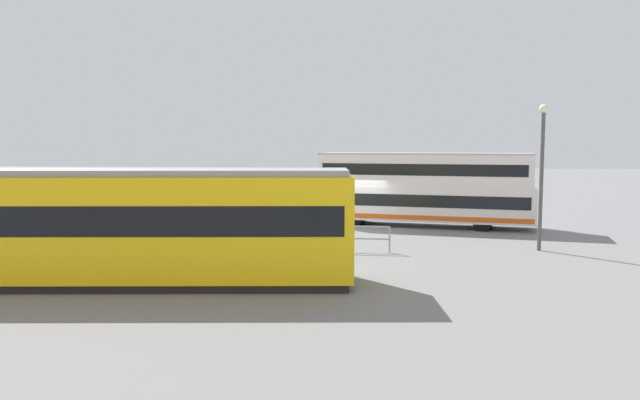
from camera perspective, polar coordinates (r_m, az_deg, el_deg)
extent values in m
plane|color=slate|center=(31.19, 4.00, -2.72)|extent=(160.00, 160.00, 0.00)
cube|color=white|center=(32.26, 9.85, -0.28)|extent=(11.71, 4.58, 1.80)
cube|color=white|center=(32.14, 9.90, 2.81)|extent=(11.36, 4.42, 1.69)
cube|color=black|center=(32.24, 9.86, 0.10)|extent=(11.15, 4.50, 0.64)
cube|color=black|center=(32.13, 9.90, 2.96)|extent=(10.80, 4.34, 0.60)
cube|color=#D85919|center=(32.33, 9.83, -1.43)|extent=(11.49, 4.58, 0.24)
cube|color=#B2B2B7|center=(32.11, 9.93, 4.40)|extent=(11.36, 4.42, 0.10)
cylinder|color=black|center=(32.95, 3.69, -1.41)|extent=(1.44, 2.55, 1.00)
cylinder|color=black|center=(32.12, 15.42, -1.77)|extent=(1.44, 2.55, 1.00)
cube|color=yellow|center=(19.49, -18.93, -2.43)|extent=(14.82, 4.12, 3.17)
cube|color=black|center=(19.45, -18.96, -1.51)|extent=(14.24, 4.09, 0.90)
cube|color=gray|center=(19.35, -19.09, 2.53)|extent=(14.51, 3.89, 0.20)
cube|color=black|center=(19.79, -18.78, -7.35)|extent=(14.51, 3.96, 0.25)
cylinder|color=#4C3F2D|center=(27.33, -8.71, -3.03)|extent=(0.14, 0.14, 0.84)
cylinder|color=#4C3F2D|center=(27.51, -8.98, -2.98)|extent=(0.14, 0.14, 0.84)
cylinder|color=#335938|center=(27.32, -8.87, -1.46)|extent=(0.45, 0.45, 0.65)
sphere|color=beige|center=(27.28, -8.88, -0.55)|extent=(0.23, 0.23, 0.23)
cylinder|color=#33384C|center=(24.03, -1.25, -4.17)|extent=(0.14, 0.14, 0.80)
cylinder|color=#33384C|center=(23.82, -1.39, -4.26)|extent=(0.14, 0.14, 0.80)
cylinder|color=maroon|center=(23.82, -1.33, -2.53)|extent=(0.36, 0.36, 0.62)
sphere|color=tan|center=(23.76, -1.33, -1.53)|extent=(0.22, 0.22, 0.22)
cube|color=gray|center=(24.72, -4.70, -2.40)|extent=(9.77, 0.32, 0.06)
cube|color=gray|center=(24.79, -4.69, -3.55)|extent=(9.77, 0.32, 0.06)
cylinder|color=gray|center=(24.26, 6.70, -3.82)|extent=(0.07, 0.07, 1.05)
cylinder|color=gray|center=(24.79, -4.69, -3.60)|extent=(0.07, 0.07, 1.05)
cylinder|color=gray|center=(26.25, -15.20, -3.27)|extent=(0.07, 0.07, 1.05)
cylinder|color=slate|center=(26.32, -15.37, -1.78)|extent=(0.10, 0.10, 2.39)
cube|color=white|center=(26.20, -15.44, -0.01)|extent=(0.93, 0.08, 0.54)
cylinder|color=#4C4C51|center=(25.97, 20.50, 1.62)|extent=(0.16, 0.16, 5.68)
sphere|color=#F2EFCC|center=(25.96, 20.72, 8.23)|extent=(0.36, 0.36, 0.36)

